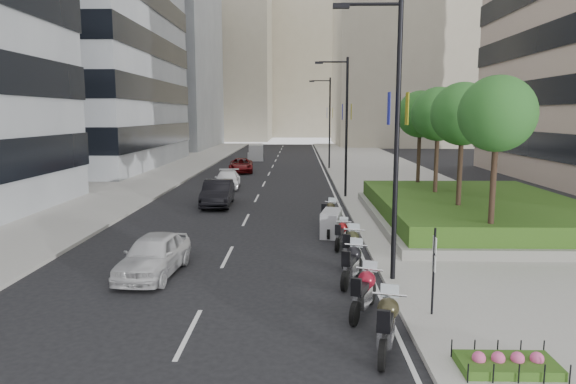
{
  "coord_description": "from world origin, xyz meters",
  "views": [
    {
      "loc": [
        1.23,
        -15.11,
        5.41
      ],
      "look_at": [
        0.77,
        7.5,
        2.0
      ],
      "focal_mm": 32.0,
      "sensor_mm": 36.0,
      "label": 1
    }
  ],
  "objects_px": {
    "car_b": "(218,193)",
    "car_c": "(227,179)",
    "lamp_post_2": "(328,118)",
    "motorcycle_1": "(364,292)",
    "motorcycle_6": "(329,213)",
    "motorcycle_0": "(387,325)",
    "motorcycle_5": "(331,223)",
    "lamp_post_0": "(392,126)",
    "motorcycle_3": "(351,247)",
    "lamp_post_1": "(344,120)",
    "car_a": "(154,255)",
    "motorcycle_2": "(352,264)",
    "motorcycle_4": "(341,234)",
    "car_d": "(241,165)",
    "parking_sign": "(434,267)",
    "delivery_van": "(256,153)"
  },
  "relations": [
    {
      "from": "lamp_post_0",
      "to": "lamp_post_2",
      "type": "bearing_deg",
      "value": 90.0
    },
    {
      "from": "lamp_post_1",
      "to": "car_a",
      "type": "distance_m",
      "value": 18.61
    },
    {
      "from": "lamp_post_1",
      "to": "car_c",
      "type": "xyz_separation_m",
      "value": [
        -8.21,
        4.68,
        -4.42
      ]
    },
    {
      "from": "motorcycle_5",
      "to": "delivery_van",
      "type": "height_order",
      "value": "delivery_van"
    },
    {
      "from": "lamp_post_0",
      "to": "car_d",
      "type": "xyz_separation_m",
      "value": [
        -8.36,
        32.21,
        -4.4
      ]
    },
    {
      "from": "lamp_post_2",
      "to": "car_b",
      "type": "height_order",
      "value": "lamp_post_2"
    },
    {
      "from": "motorcycle_3",
      "to": "car_c",
      "type": "bearing_deg",
      "value": 37.79
    },
    {
      "from": "parking_sign",
      "to": "motorcycle_0",
      "type": "bearing_deg",
      "value": -129.01
    },
    {
      "from": "motorcycle_3",
      "to": "motorcycle_6",
      "type": "distance_m",
      "value": 6.64
    },
    {
      "from": "motorcycle_5",
      "to": "car_c",
      "type": "relative_size",
      "value": 0.46
    },
    {
      "from": "lamp_post_0",
      "to": "lamp_post_1",
      "type": "bearing_deg",
      "value": 90.0
    },
    {
      "from": "motorcycle_4",
      "to": "motorcycle_5",
      "type": "xyz_separation_m",
      "value": [
        -0.3,
        1.94,
        0.05
      ]
    },
    {
      "from": "car_a",
      "to": "motorcycle_3",
      "type": "bearing_deg",
      "value": 17.23
    },
    {
      "from": "lamp_post_0",
      "to": "car_b",
      "type": "distance_m",
      "value": 16.69
    },
    {
      "from": "car_b",
      "to": "delivery_van",
      "type": "distance_m",
      "value": 31.63
    },
    {
      "from": "parking_sign",
      "to": "car_c",
      "type": "xyz_separation_m",
      "value": [
        -8.87,
        24.68,
        -0.81
      ]
    },
    {
      "from": "motorcycle_1",
      "to": "car_a",
      "type": "height_order",
      "value": "car_a"
    },
    {
      "from": "lamp_post_0",
      "to": "motorcycle_3",
      "type": "distance_m",
      "value": 5.07
    },
    {
      "from": "lamp_post_1",
      "to": "motorcycle_0",
      "type": "relative_size",
      "value": 3.81
    },
    {
      "from": "lamp_post_0",
      "to": "motorcycle_5",
      "type": "bearing_deg",
      "value": 102.41
    },
    {
      "from": "parking_sign",
      "to": "delivery_van",
      "type": "distance_m",
      "value": 49.55
    },
    {
      "from": "motorcycle_5",
      "to": "motorcycle_3",
      "type": "bearing_deg",
      "value": -163.4
    },
    {
      "from": "car_b",
      "to": "car_c",
      "type": "xyz_separation_m",
      "value": [
        -0.46,
        7.53,
        -0.13
      ]
    },
    {
      "from": "lamp_post_1",
      "to": "motorcycle_5",
      "type": "bearing_deg",
      "value": -97.76
    },
    {
      "from": "lamp_post_1",
      "to": "lamp_post_2",
      "type": "bearing_deg",
      "value": 90.0
    },
    {
      "from": "parking_sign",
      "to": "lamp_post_2",
      "type": "bearing_deg",
      "value": 90.99
    },
    {
      "from": "lamp_post_0",
      "to": "parking_sign",
      "type": "bearing_deg",
      "value": -77.67
    },
    {
      "from": "car_b",
      "to": "car_d",
      "type": "relative_size",
      "value": 0.98
    },
    {
      "from": "car_b",
      "to": "motorcycle_5",
      "type": "bearing_deg",
      "value": -52.64
    },
    {
      "from": "motorcycle_0",
      "to": "motorcycle_2",
      "type": "bearing_deg",
      "value": 18.41
    },
    {
      "from": "lamp_post_0",
      "to": "motorcycle_4",
      "type": "height_order",
      "value": "lamp_post_0"
    },
    {
      "from": "lamp_post_2",
      "to": "motorcycle_1",
      "type": "height_order",
      "value": "lamp_post_2"
    },
    {
      "from": "motorcycle_2",
      "to": "motorcycle_1",
      "type": "bearing_deg",
      "value": -158.88
    },
    {
      "from": "lamp_post_0",
      "to": "motorcycle_3",
      "type": "bearing_deg",
      "value": 113.58
    },
    {
      "from": "motorcycle_4",
      "to": "motorcycle_5",
      "type": "bearing_deg",
      "value": 25.14
    },
    {
      "from": "motorcycle_4",
      "to": "car_c",
      "type": "height_order",
      "value": "car_c"
    },
    {
      "from": "delivery_van",
      "to": "motorcycle_5",
      "type": "bearing_deg",
      "value": -85.38
    },
    {
      "from": "motorcycle_5",
      "to": "car_b",
      "type": "relative_size",
      "value": 0.43
    },
    {
      "from": "motorcycle_6",
      "to": "motorcycle_0",
      "type": "bearing_deg",
      "value": -156.78
    },
    {
      "from": "motorcycle_2",
      "to": "motorcycle_4",
      "type": "distance_m",
      "value": 4.56
    },
    {
      "from": "car_d",
      "to": "motorcycle_5",
      "type": "bearing_deg",
      "value": -79.86
    },
    {
      "from": "parking_sign",
      "to": "motorcycle_0",
      "type": "height_order",
      "value": "parking_sign"
    },
    {
      "from": "motorcycle_1",
      "to": "motorcycle_3",
      "type": "distance_m",
      "value": 4.87
    },
    {
      "from": "parking_sign",
      "to": "motorcycle_5",
      "type": "height_order",
      "value": "parking_sign"
    },
    {
      "from": "lamp_post_1",
      "to": "motorcycle_2",
      "type": "bearing_deg",
      "value": -93.93
    },
    {
      "from": "motorcycle_2",
      "to": "car_b",
      "type": "distance_m",
      "value": 15.6
    },
    {
      "from": "car_b",
      "to": "car_d",
      "type": "bearing_deg",
      "value": 89.7
    },
    {
      "from": "parking_sign",
      "to": "motorcycle_2",
      "type": "height_order",
      "value": "parking_sign"
    },
    {
      "from": "motorcycle_0",
      "to": "car_b",
      "type": "xyz_separation_m",
      "value": [
        -6.88,
        19.03,
        0.13
      ]
    },
    {
      "from": "lamp_post_0",
      "to": "motorcycle_2",
      "type": "xyz_separation_m",
      "value": [
        -1.17,
        -0.0,
        -4.45
      ]
    }
  ]
}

